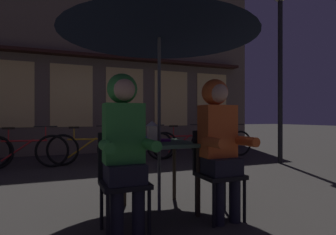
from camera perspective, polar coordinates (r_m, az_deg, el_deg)
name	(u,v)px	position (r m, az deg, el deg)	size (l,w,h in m)	color
ground_plane	(159,211)	(3.11, -1.85, -18.89)	(60.00, 60.00, 0.00)	#2D2B28
cafe_table	(159,152)	(2.96, -1.85, -7.14)	(0.72, 0.72, 0.74)	#42664C
patio_umbrella	(159,20)	(3.12, -1.85, 19.69)	(2.10, 2.10, 2.31)	#4C4C51
lantern	(152,131)	(2.92, -3.35, -2.85)	(0.11, 0.11, 0.23)	white
chair_left	(123,176)	(2.51, -9.47, -11.91)	(0.40, 0.40, 0.87)	black
chair_right	(216,168)	(2.87, 9.97, -10.40)	(0.40, 0.40, 0.87)	black
person_left_hooded	(124,136)	(2.40, -9.18, -3.82)	(0.45, 0.56, 1.40)	black
person_right_hooded	(219,133)	(2.77, 10.59, -3.31)	(0.45, 0.56, 1.40)	black
shopfront_building	(98,46)	(8.49, -14.45, 14.22)	(10.00, 0.93, 6.20)	#6B5B4C
street_lamp	(280,40)	(6.69, 22.43, 14.80)	(0.32, 0.32, 3.88)	black
bicycle_second	(24,151)	(6.11, -27.86, -6.18)	(1.67, 0.28, 0.84)	black
bicycle_third	(88,148)	(6.06, -16.40, -6.24)	(1.66, 0.34, 0.84)	black
bicycle_fourth	(139,146)	(6.41, -6.18, -5.89)	(1.67, 0.26, 0.84)	black
bicycle_fifth	(184,144)	(6.81, 3.39, -5.55)	(1.68, 0.12, 0.84)	black
bicycle_furthest	(223,143)	(7.15, 11.48, -5.28)	(1.68, 0.13, 0.84)	black
book	(162,140)	(3.07, -1.35, -4.75)	(0.20, 0.14, 0.02)	#661E7A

